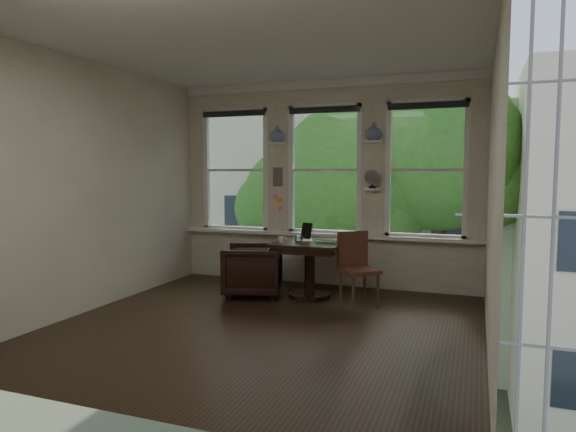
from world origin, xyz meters
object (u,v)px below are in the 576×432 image
at_px(laptop, 326,242).
at_px(table, 310,270).
at_px(armchair_left, 252,270).
at_px(mug, 282,240).
at_px(side_chair_right, 359,270).

bearing_deg(laptop, table, 168.84).
bearing_deg(armchair_left, laptop, 80.11).
relative_size(table, armchair_left, 1.18).
height_order(laptop, mug, mug).
xyz_separation_m(side_chair_right, mug, (-1.02, -0.04, 0.33)).
height_order(side_chair_right, mug, side_chair_right).
bearing_deg(side_chair_right, table, 122.90).
bearing_deg(mug, side_chair_right, 2.08).
xyz_separation_m(table, laptop, (0.24, -0.06, 0.39)).
height_order(armchair_left, laptop, laptop).
bearing_deg(mug, table, 40.29).
height_order(armchair_left, mug, mug).
bearing_deg(side_chair_right, laptop, 121.62).
bearing_deg(armchair_left, side_chair_right, 71.89).
distance_m(armchair_left, side_chair_right, 1.48).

